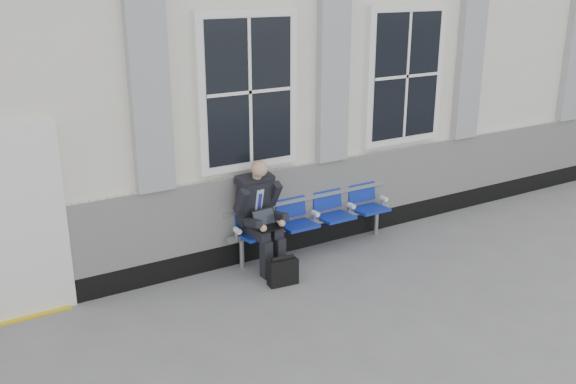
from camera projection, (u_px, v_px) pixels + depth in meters
ground at (448, 264)px, 8.42m from camera, size 70.00×70.00×0.00m
station_building at (306, 64)px, 10.52m from camera, size 14.40×4.40×4.49m
bench at (313, 212)px, 8.70m from camera, size 2.60×0.47×0.91m
businessman at (260, 211)px, 8.08m from camera, size 0.60×0.81×1.44m
briefcase at (283, 271)px, 7.81m from camera, size 0.38×0.19×0.38m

